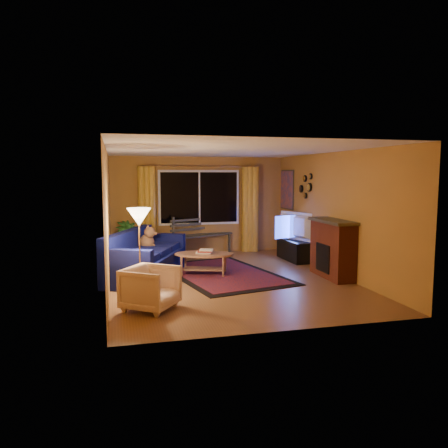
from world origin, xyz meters
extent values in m
cube|color=brown|center=(0.00, 0.00, -0.01)|extent=(4.50, 6.00, 0.02)
cube|color=white|center=(0.00, 0.00, 2.51)|extent=(4.50, 6.00, 0.02)
cube|color=#B88037|center=(0.00, 3.01, 1.25)|extent=(4.50, 0.02, 2.50)
cube|color=#B88037|center=(-2.26, 0.00, 1.25)|extent=(0.02, 6.00, 2.50)
cube|color=#B88037|center=(2.26, 0.00, 1.25)|extent=(0.02, 6.00, 2.50)
cube|color=black|center=(0.00, 2.94, 1.45)|extent=(2.00, 0.02, 1.30)
cylinder|color=#BF8C3F|center=(0.00, 2.90, 2.25)|extent=(3.20, 0.03, 0.03)
cylinder|color=gold|center=(-1.35, 2.88, 1.12)|extent=(0.36, 0.36, 2.24)
cylinder|color=gold|center=(1.35, 2.88, 1.12)|extent=(0.36, 0.36, 2.24)
cube|color=#353223|center=(0.03, 2.75, 0.25)|extent=(1.70, 1.13, 0.50)
imported|color=#235B1E|center=(-1.88, 2.34, 0.47)|extent=(0.68, 0.68, 0.95)
cube|color=#090D46|center=(-1.54, 0.49, 0.46)|extent=(1.83, 2.49, 0.93)
imported|color=beige|center=(-1.63, -1.66, 0.37)|extent=(0.95, 0.96, 0.73)
cylinder|color=#BF8C3F|center=(-1.74, -0.80, 0.74)|extent=(0.29, 0.29, 1.48)
cube|color=maroon|center=(-0.01, 0.41, 0.01)|extent=(2.58, 3.43, 0.02)
cylinder|color=#9E6A51|center=(-0.39, 0.45, 0.22)|extent=(1.55, 1.55, 0.44)
cube|color=black|center=(2.00, 1.43, 0.24)|extent=(0.43, 1.17, 0.48)
imported|color=black|center=(2.00, 1.43, 0.82)|extent=(0.53, 1.14, 0.67)
cube|color=maroon|center=(2.05, -0.40, 0.55)|extent=(0.40, 1.20, 1.10)
cube|color=#D7551F|center=(2.22, 2.45, 1.65)|extent=(0.04, 0.76, 0.96)
camera|label=1|loc=(-2.10, -8.17, 2.04)|focal=35.00mm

